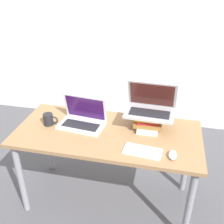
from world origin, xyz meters
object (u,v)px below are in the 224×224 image
at_px(wireless_keyboard, 143,151).
at_px(laptop_on_books, 150,107).
at_px(mug, 49,119).
at_px(book_stack, 148,120).
at_px(mouse, 173,155).
at_px(laptop_left, 83,119).

bearing_deg(wireless_keyboard, laptop_on_books, 88.33).
bearing_deg(mug, book_stack, 10.36).
bearing_deg(laptop_on_books, book_stack, -133.67).
xyz_separation_m(mouse, mug, (-0.98, 0.21, 0.03)).
bearing_deg(book_stack, mouse, -60.21).
xyz_separation_m(laptop_left, book_stack, (0.51, 0.08, 0.01)).
relative_size(laptop_on_books, mouse, 3.91).
xyz_separation_m(laptop_on_books, mug, (-0.79, -0.15, -0.12)).
xyz_separation_m(laptop_on_books, mouse, (0.19, -0.36, -0.15)).
relative_size(laptop_on_books, wireless_keyboard, 1.41).
bearing_deg(laptop_on_books, wireless_keyboard, -91.67).
xyz_separation_m(laptop_left, laptop_on_books, (0.52, 0.09, 0.13)).
relative_size(book_stack, laptop_on_books, 0.71).
distance_m(laptop_left, mug, 0.27).
bearing_deg(mouse, book_stack, 119.79).
relative_size(laptop_left, mug, 3.10).
distance_m(laptop_on_books, mouse, 0.43).
xyz_separation_m(laptop_left, mouse, (0.71, -0.27, -0.03)).
bearing_deg(laptop_left, mug, -167.06).
height_order(laptop_on_books, mouse, laptop_on_books).
bearing_deg(book_stack, laptop_left, -170.98).
bearing_deg(book_stack, mug, -169.64).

